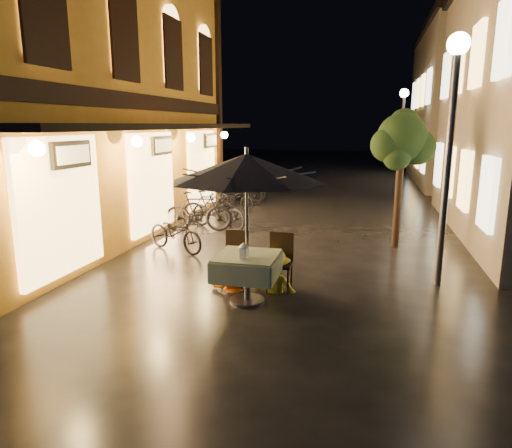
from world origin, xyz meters
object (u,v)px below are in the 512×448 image
(person_orange, at_px, (230,249))
(bicycle_0, at_px, (175,232))
(streetlamp_near, at_px, (452,117))
(patio_umbrella, at_px, (247,168))
(table_lantern, at_px, (244,250))
(cafe_table, at_px, (247,266))
(person_yellow, at_px, (276,251))

(person_orange, relative_size, bicycle_0, 0.85)
(person_orange, bearing_deg, streetlamp_near, 177.57)
(patio_umbrella, height_order, table_lantern, patio_umbrella)
(cafe_table, height_order, person_yellow, person_yellow)
(bicycle_0, bearing_deg, streetlamp_near, -75.52)
(streetlamp_near, distance_m, cafe_table, 4.17)
(patio_umbrella, xyz_separation_m, person_yellow, (0.34, 0.60, -1.45))
(cafe_table, height_order, person_orange, person_orange)
(streetlamp_near, relative_size, table_lantern, 16.92)
(table_lantern, xyz_separation_m, person_yellow, (0.34, 0.80, -0.22))
(person_yellow, bearing_deg, streetlamp_near, -164.75)
(cafe_table, bearing_deg, streetlamp_near, 26.76)
(cafe_table, bearing_deg, bicycle_0, 132.79)
(person_orange, distance_m, person_yellow, 0.79)
(table_lantern, distance_m, person_orange, 0.89)
(cafe_table, distance_m, table_lantern, 0.39)
(person_yellow, bearing_deg, bicycle_0, -39.73)
(patio_umbrella, height_order, person_orange, patio_umbrella)
(patio_umbrella, distance_m, table_lantern, 1.25)
(table_lantern, relative_size, person_yellow, 0.18)
(cafe_table, height_order, patio_umbrella, patio_umbrella)
(person_orange, bearing_deg, patio_umbrella, 111.34)
(patio_umbrella, distance_m, bicycle_0, 3.83)
(streetlamp_near, xyz_separation_m, table_lantern, (-3.09, -1.76, -2.00))
(person_orange, bearing_deg, cafe_table, 111.34)
(person_orange, bearing_deg, table_lantern, 102.69)
(table_lantern, distance_m, person_yellow, 0.90)
(streetlamp_near, height_order, person_orange, streetlamp_near)
(patio_umbrella, bearing_deg, streetlamp_near, 26.76)
(bicycle_0, bearing_deg, table_lantern, -114.97)
(streetlamp_near, bearing_deg, person_yellow, -160.69)
(cafe_table, distance_m, person_yellow, 0.70)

